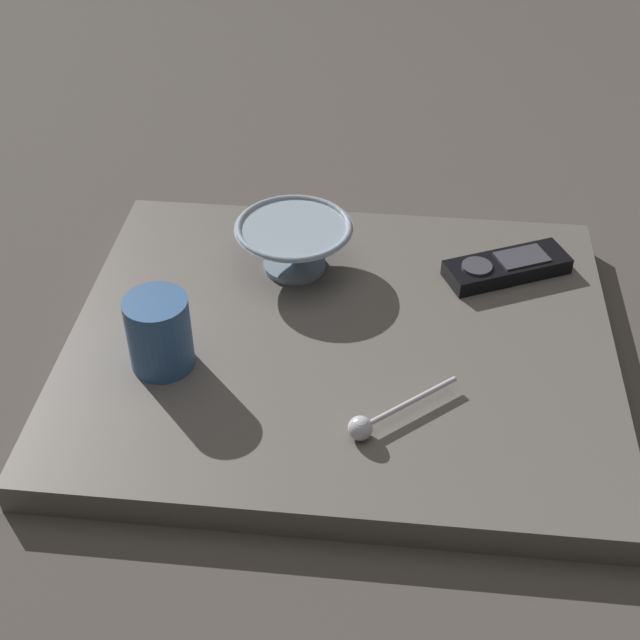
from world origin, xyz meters
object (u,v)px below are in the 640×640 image
(cereal_bowl, at_px, (294,243))
(coffee_mug, at_px, (159,333))
(teaspoon, at_px, (371,423))
(tv_remote_near, at_px, (507,267))

(cereal_bowl, relative_size, coffee_mug, 1.67)
(cereal_bowl, xyz_separation_m, teaspoon, (0.12, -0.28, -0.02))
(cereal_bowl, relative_size, tv_remote_near, 0.90)
(cereal_bowl, height_order, coffee_mug, coffee_mug)
(teaspoon, distance_m, tv_remote_near, 0.33)
(cereal_bowl, xyz_separation_m, coffee_mug, (-0.13, -0.20, 0.01))
(tv_remote_near, bearing_deg, teaspoon, -118.23)
(coffee_mug, relative_size, tv_remote_near, 0.54)
(cereal_bowl, distance_m, teaspoon, 0.30)
(cereal_bowl, height_order, tv_remote_near, cereal_bowl)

